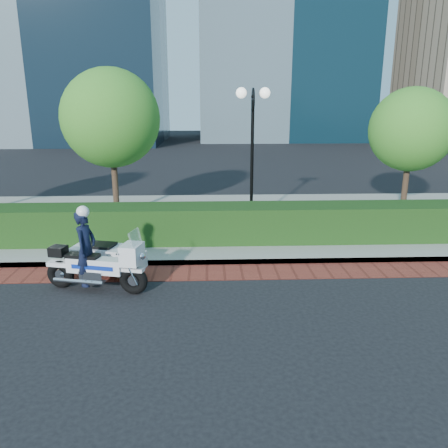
{
  "coord_description": "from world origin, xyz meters",
  "views": [
    {
      "loc": [
        -0.39,
        -8.22,
        3.87
      ],
      "look_at": [
        0.02,
        2.23,
        1.0
      ],
      "focal_mm": 35.0,
      "sensor_mm": 36.0,
      "label": 1
    }
  ],
  "objects_px": {
    "tree_c": "(411,130)",
    "police_motorcycle": "(98,257)",
    "lamppost": "(252,136)",
    "tree_b": "(111,118)"
  },
  "relations": [
    {
      "from": "police_motorcycle",
      "to": "lamppost",
      "type": "bearing_deg",
      "value": 62.27
    },
    {
      "from": "tree_c",
      "to": "lamppost",
      "type": "bearing_deg",
      "value": -166.7
    },
    {
      "from": "lamppost",
      "to": "police_motorcycle",
      "type": "distance_m",
      "value": 6.18
    },
    {
      "from": "tree_c",
      "to": "police_motorcycle",
      "type": "distance_m",
      "value": 11.11
    },
    {
      "from": "lamppost",
      "to": "tree_c",
      "type": "distance_m",
      "value": 5.65
    },
    {
      "from": "lamppost",
      "to": "tree_b",
      "type": "relative_size",
      "value": 0.86
    },
    {
      "from": "tree_b",
      "to": "tree_c",
      "type": "relative_size",
      "value": 1.14
    },
    {
      "from": "lamppost",
      "to": "tree_b",
      "type": "xyz_separation_m",
      "value": [
        -4.5,
        1.3,
        0.48
      ]
    },
    {
      "from": "police_motorcycle",
      "to": "tree_b",
      "type": "bearing_deg",
      "value": 110.9
    },
    {
      "from": "lamppost",
      "to": "tree_c",
      "type": "height_order",
      "value": "tree_c"
    }
  ]
}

